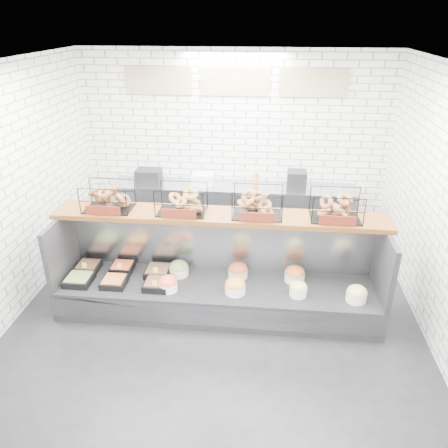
# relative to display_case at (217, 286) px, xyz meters

# --- Properties ---
(ground) EXTENTS (5.50, 5.50, 0.00)m
(ground) POSITION_rel_display_case_xyz_m (0.02, -0.34, -0.33)
(ground) COLOR black
(ground) RESTS_ON ground
(room_shell) EXTENTS (5.02, 5.51, 3.01)m
(room_shell) POSITION_rel_display_case_xyz_m (0.02, 0.26, 1.73)
(room_shell) COLOR white
(room_shell) RESTS_ON ground
(display_case) EXTENTS (4.00, 0.90, 1.20)m
(display_case) POSITION_rel_display_case_xyz_m (0.00, 0.00, 0.00)
(display_case) COLOR black
(display_case) RESTS_ON ground
(bagel_shelf) EXTENTS (4.10, 0.50, 0.40)m
(bagel_shelf) POSITION_rel_display_case_xyz_m (0.02, 0.18, 1.05)
(bagel_shelf) COLOR #4C2910
(bagel_shelf) RESTS_ON display_case
(prep_counter) EXTENTS (4.00, 0.60, 1.20)m
(prep_counter) POSITION_rel_display_case_xyz_m (0.01, 2.09, 0.14)
(prep_counter) COLOR #93969B
(prep_counter) RESTS_ON ground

